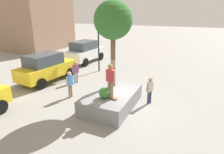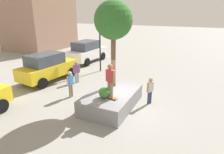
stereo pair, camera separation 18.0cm
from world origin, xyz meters
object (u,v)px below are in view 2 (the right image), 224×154
(skateboard, at_px, (110,97))
(police_car, at_px, (87,51))
(plaza_tree, at_px, (113,21))
(bystander_watching, at_px, (70,82))
(passerby_with_bag, at_px, (150,89))
(planter_ledge, at_px, (112,99))
(skateboarder, at_px, (110,78))
(pedestrian_crossing, at_px, (77,71))
(traffic_light_corner, at_px, (100,33))
(taxi_cab, at_px, (47,67))

(skateboard, xyz_separation_m, police_car, (8.86, 6.91, 0.19))
(plaza_tree, distance_m, bystander_watching, 4.55)
(police_car, bearing_deg, skateboard, -142.05)
(passerby_with_bag, bearing_deg, planter_ledge, 123.95)
(plaza_tree, bearing_deg, skateboard, -160.66)
(skateboard, distance_m, skateboarder, 1.04)
(plaza_tree, height_order, skateboarder, plaza_tree)
(planter_ledge, distance_m, police_car, 10.52)
(planter_ledge, distance_m, passerby_with_bag, 2.27)
(police_car, relative_size, passerby_with_bag, 3.03)
(bystander_watching, height_order, pedestrian_crossing, bystander_watching)
(plaza_tree, height_order, bystander_watching, plaza_tree)
(skateboarder, bearing_deg, plaza_tree, 19.34)
(traffic_light_corner, distance_m, pedestrian_crossing, 4.16)
(planter_ledge, distance_m, traffic_light_corner, 7.55)
(skateboarder, height_order, police_car, skateboarder)
(pedestrian_crossing, bearing_deg, bystander_watching, -153.75)
(police_car, relative_size, traffic_light_corner, 0.96)
(taxi_cab, height_order, bystander_watching, taxi_cab)
(plaza_tree, relative_size, police_car, 1.01)
(skateboard, xyz_separation_m, bystander_watching, (0.83, 3.14, 0.05))
(taxi_cab, bearing_deg, skateboard, -111.84)
(skateboarder, height_order, bystander_watching, skateboarder)
(planter_ledge, distance_m, bystander_watching, 2.94)
(plaza_tree, distance_m, passerby_with_bag, 4.33)
(police_car, bearing_deg, plaza_tree, -138.67)
(traffic_light_corner, bearing_deg, bystander_watching, -170.84)
(planter_ledge, height_order, plaza_tree, plaza_tree)
(plaza_tree, bearing_deg, bystander_watching, 108.16)
(taxi_cab, bearing_deg, pedestrian_crossing, -75.80)
(skateboarder, bearing_deg, taxi_cab, 68.16)
(planter_ledge, height_order, traffic_light_corner, traffic_light_corner)
(passerby_with_bag, bearing_deg, bystander_watching, 103.71)
(police_car, xyz_separation_m, bystander_watching, (-8.02, -3.77, -0.15))
(taxi_cab, bearing_deg, planter_ledge, -106.60)
(skateboarder, relative_size, bystander_watching, 1.05)
(skateboarder, distance_m, police_car, 11.26)
(skateboard, relative_size, passerby_with_bag, 0.52)
(skateboard, xyz_separation_m, passerby_with_bag, (1.99, -1.60, -0.00))
(pedestrian_crossing, bearing_deg, police_car, 24.72)
(taxi_cab, height_order, pedestrian_crossing, taxi_cab)
(taxi_cab, bearing_deg, bystander_watching, -117.65)
(police_car, bearing_deg, traffic_light_corner, -129.08)
(planter_ledge, bearing_deg, bystander_watching, 88.31)
(skateboard, bearing_deg, plaza_tree, 19.34)
(police_car, distance_m, bystander_watching, 8.87)
(police_car, xyz_separation_m, passerby_with_bag, (-6.87, -8.51, -0.20))
(planter_ledge, bearing_deg, pedestrian_crossing, 58.80)
(traffic_light_corner, height_order, pedestrian_crossing, traffic_light_corner)
(skateboarder, distance_m, bystander_watching, 3.39)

